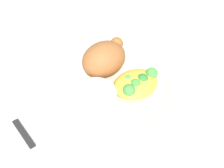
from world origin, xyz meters
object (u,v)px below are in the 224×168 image
at_px(roasted_chicken, 104,59).
at_px(rice_pile, 95,94).
at_px(plate, 112,90).
at_px(knife, 15,121).
at_px(mac_cheese_with_broccoli, 137,83).
at_px(fork, 40,118).

height_order(roasted_chicken, rice_pile, roasted_chicken).
distance_m(plate, knife, 0.21).
height_order(roasted_chicken, mac_cheese_with_broccoli, roasted_chicken).
distance_m(mac_cheese_with_broccoli, fork, 0.22).
xyz_separation_m(mac_cheese_with_broccoli, knife, (-0.25, 0.09, -0.03)).
distance_m(rice_pile, knife, 0.17).
bearing_deg(mac_cheese_with_broccoli, roasted_chicken, 106.55).
distance_m(fork, knife, 0.05).
height_order(mac_cheese_with_broccoli, fork, mac_cheese_with_broccoli).
relative_size(plate, rice_pile, 2.86).
bearing_deg(mac_cheese_with_broccoli, knife, 160.89).
distance_m(plate, roasted_chicken, 0.07).
distance_m(plate, mac_cheese_with_broccoli, 0.06).
xyz_separation_m(rice_pile, mac_cheese_with_broccoli, (0.09, -0.02, -0.00)).
height_order(plate, rice_pile, rice_pile).
relative_size(rice_pile, fork, 0.63).
bearing_deg(roasted_chicken, plate, -107.18).
relative_size(rice_pile, knife, 0.47).
relative_size(plate, roasted_chicken, 2.32).
bearing_deg(fork, plate, -9.52).
height_order(plate, fork, plate).
bearing_deg(fork, mac_cheese_with_broccoli, -16.85).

